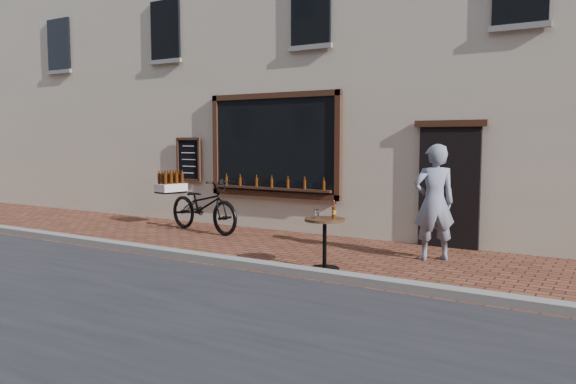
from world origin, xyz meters
The scene contains 6 objects.
ground centered at (0.00, 0.00, 0.00)m, with size 90.00×90.00×0.00m, color #4F2719.
kerb centered at (0.00, 0.20, 0.06)m, with size 90.00×0.25×0.12m, color slate.
shop_building centered at (0.00, 6.50, 5.00)m, with size 28.00×6.20×10.00m.
cargo_bicycle centered at (-3.10, 2.48, 0.58)m, with size 2.57×1.19×1.21m.
bistro_table centered at (0.80, 0.71, 0.56)m, with size 0.61×0.61×1.05m.
pedestrian centered at (1.99, 2.27, 0.95)m, with size 0.69×0.45×1.90m, color slate.
Camera 1 is at (4.70, -6.74, 1.97)m, focal length 35.00 mm.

